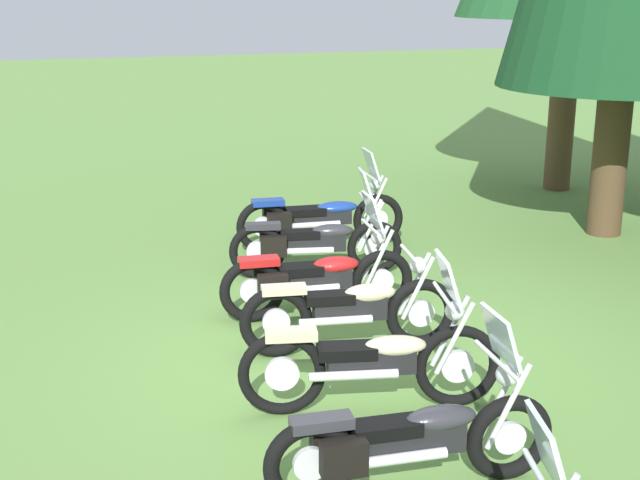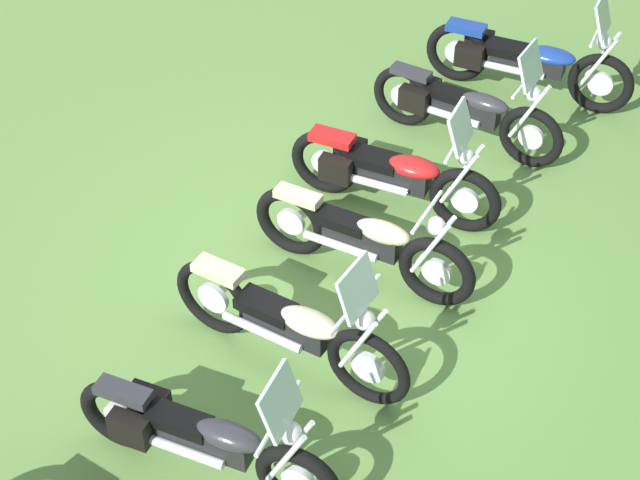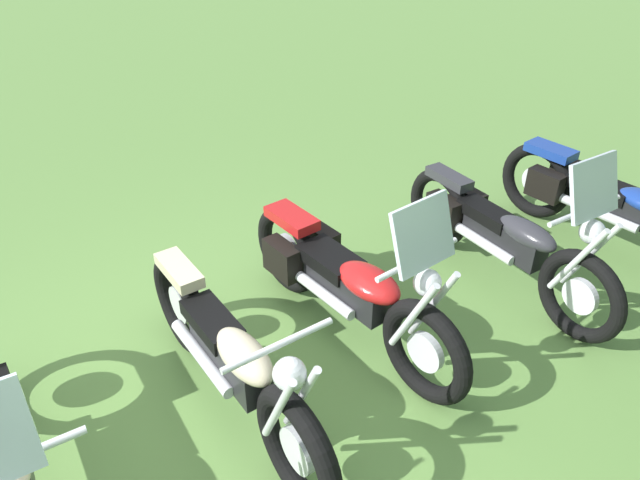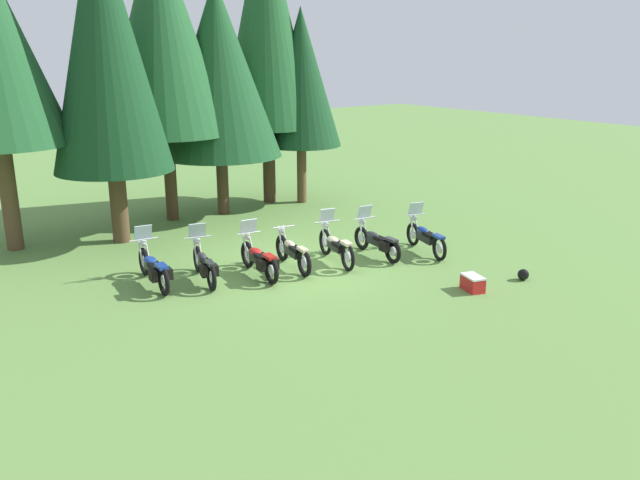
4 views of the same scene
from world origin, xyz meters
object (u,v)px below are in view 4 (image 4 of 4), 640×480
object	(u,v)px
pine_tree_2	(161,31)
pine_tree_3	(218,70)
motorcycle_5	(377,241)
motorcycle_6	(425,237)
motorcycle_2	(259,259)
motorcycle_0	(154,267)
pine_tree_4	(266,18)
motorcycle_4	(336,246)
motorcycle_3	(293,252)
motorcycle_1	(204,264)
dropped_helmet	(523,275)
pine_tree_1	(105,43)
pine_tree_5	(301,78)
picnic_cooler	(473,283)

from	to	relation	value
pine_tree_2	pine_tree_3	distance (m)	2.22
motorcycle_5	motorcycle_6	world-z (taller)	motorcycle_6
motorcycle_2	motorcycle_6	distance (m)	5.01
motorcycle_0	pine_tree_4	distance (m)	11.40
motorcycle_4	pine_tree_3	size ratio (longest dim) A/B	0.28
motorcycle_3	motorcycle_6	bearing A→B (deg)	-95.31
motorcycle_5	pine_tree_3	world-z (taller)	pine_tree_3
motorcycle_1	pine_tree_3	distance (m)	8.46
motorcycle_2	dropped_helmet	size ratio (longest dim) A/B	7.64
motorcycle_3	motorcycle_6	size ratio (longest dim) A/B	1.00
pine_tree_1	pine_tree_2	xyz separation A→B (m)	(2.35, 1.64, 0.41)
motorcycle_5	pine_tree_5	bearing A→B (deg)	-11.84
picnic_cooler	dropped_helmet	distance (m)	1.64
pine_tree_2	picnic_cooler	distance (m)	12.70
motorcycle_3	pine_tree_1	distance (m)	7.96
motorcycle_0	pine_tree_1	xyz separation A→B (m)	(0.65, 4.28, 5.34)
motorcycle_3	pine_tree_3	world-z (taller)	pine_tree_3
motorcycle_0	motorcycle_1	distance (m)	1.24
motorcycle_4	pine_tree_2	bearing A→B (deg)	27.02
motorcycle_3	pine_tree_5	world-z (taller)	pine_tree_5
motorcycle_2	pine_tree_5	distance (m)	9.52
pine_tree_5	motorcycle_2	bearing A→B (deg)	-131.20
motorcycle_4	pine_tree_1	size ratio (longest dim) A/B	0.24
pine_tree_4	motorcycle_5	bearing A→B (deg)	-98.26
motorcycle_5	motorcycle_6	distance (m)	1.45
motorcycle_0	motorcycle_4	world-z (taller)	motorcycle_4
pine_tree_4	pine_tree_5	bearing A→B (deg)	-38.85
motorcycle_4	motorcycle_6	distance (m)	2.74
motorcycle_1	pine_tree_3	size ratio (longest dim) A/B	0.27
motorcycle_0	motorcycle_6	world-z (taller)	motorcycle_0
motorcycle_1	pine_tree_4	bearing A→B (deg)	-28.93
pine_tree_5	pine_tree_3	bearing A→B (deg)	177.90
pine_tree_3	motorcycle_3	bearing A→B (deg)	-101.39
dropped_helmet	picnic_cooler	bearing A→B (deg)	171.94
pine_tree_3	picnic_cooler	xyz separation A→B (m)	(1.31, -10.48, -4.79)
motorcycle_5	pine_tree_5	distance (m)	8.36
motorcycle_0	motorcycle_4	xyz separation A→B (m)	(4.76, -1.13, 0.01)
motorcycle_2	pine_tree_2	distance (m)	8.92
motorcycle_4	pine_tree_2	size ratio (longest dim) A/B	0.24
motorcycle_1	pine_tree_2	size ratio (longest dim) A/B	0.23
pine_tree_2	picnic_cooler	xyz separation A→B (m)	(3.14, -10.73, -6.02)
motorcycle_3	motorcycle_6	xyz separation A→B (m)	(3.87, -1.03, 0.02)
motorcycle_0	pine_tree_5	distance (m)	10.68
pine_tree_2	pine_tree_3	world-z (taller)	pine_tree_2
motorcycle_6	pine_tree_4	size ratio (longest dim) A/B	0.21
motorcycle_4	motorcycle_5	size ratio (longest dim) A/B	1.02
motorcycle_3	dropped_helmet	distance (m)	5.97
motorcycle_5	motorcycle_2	bearing A→B (deg)	87.05
pine_tree_2	pine_tree_4	distance (m)	4.19
pine_tree_4	picnic_cooler	bearing A→B (deg)	-95.15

